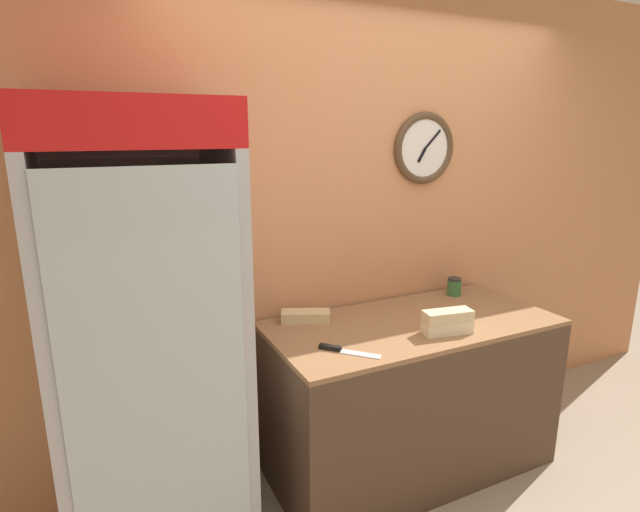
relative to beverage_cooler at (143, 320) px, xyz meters
The scene contains 8 objects.
wall_back 1.42m from the beverage_cooler, 13.64° to the left, with size 5.20×0.10×2.70m.
prep_counter 1.49m from the beverage_cooler, ahead, with size 1.55×0.73×0.87m.
beverage_cooler is the anchor object (origin of this frame).
sandwich_stack_bottom 1.44m from the beverage_cooler, 11.78° to the right, with size 0.26×0.14×0.06m.
sandwich_stack_middle 1.44m from the beverage_cooler, 11.78° to the right, with size 0.26×0.13×0.06m.
sandwich_flat_left 0.86m from the beverage_cooler, 10.65° to the left, with size 0.28×0.20×0.06m.
chefs_knife 0.88m from the beverage_cooler, 16.99° to the right, with size 0.23×0.24×0.02m.
condiment_jar 1.85m from the beverage_cooler, ahead, with size 0.09×0.09×0.11m.
Camera 1 is at (-1.54, -1.11, 1.86)m, focal length 28.00 mm.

